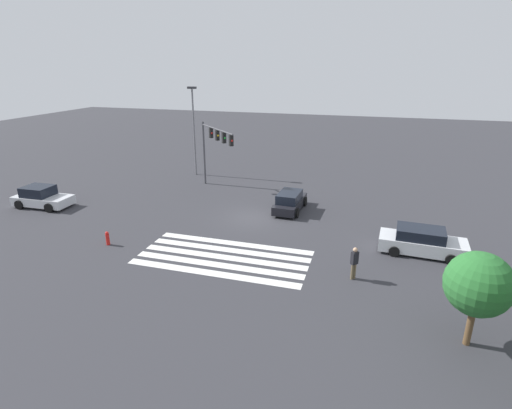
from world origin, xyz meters
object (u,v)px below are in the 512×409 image
tree_corner_c (479,284)px  fire_hydrant (108,238)px  traffic_signal_mast (214,141)px  car_0 (42,197)px  pedestrian (354,261)px  car_2 (290,201)px  street_light_pole_a (194,124)px  car_1 (422,242)px

tree_corner_c → fire_hydrant: tree_corner_c is taller
traffic_signal_mast → car_0: size_ratio=1.28×
tree_corner_c → fire_hydrant: size_ratio=4.55×
pedestrian → tree_corner_c: tree_corner_c is taller
car_2 → street_light_pole_a: 13.95m
street_light_pole_a → pedestrian: bearing=-45.3°
car_2 → fire_hydrant: size_ratio=4.98×
car_1 → fire_hydrant: size_ratio=5.66×
car_1 → street_light_pole_a: (-19.77, 12.27, 4.26)m
traffic_signal_mast → pedestrian: traffic_signal_mast is taller
car_1 → street_light_pole_a: size_ratio=0.58×
traffic_signal_mast → street_light_pole_a: 5.91m
pedestrian → street_light_pole_a: (-16.21, 16.36, 4.00)m
car_0 → street_light_pole_a: size_ratio=0.52×
car_0 → fire_hydrant: size_ratio=5.08×
tree_corner_c → car_1: bearing=97.4°
traffic_signal_mast → car_0: bearing=-101.0°
car_1 → tree_corner_c: (1.04, -7.97, 1.94)m
car_0 → pedestrian: size_ratio=2.50×
fire_hydrant → car_0: bearing=153.7°
car_2 → pedestrian: bearing=-147.2°
car_0 → car_2: bearing=12.4°
car_1 → car_2: car_1 is taller
street_light_pole_a → fire_hydrant: bearing=-84.0°
pedestrian → tree_corner_c: bearing=-176.7°
car_0 → street_light_pole_a: (7.35, 11.97, 4.26)m
tree_corner_c → street_light_pole_a: bearing=135.8°
street_light_pole_a → car_1: bearing=-31.8°
fire_hydrant → pedestrian: bearing=0.3°
car_1 → pedestrian: (-3.56, -4.09, 0.26)m
tree_corner_c → fire_hydrant: bearing=168.8°
traffic_signal_mast → pedestrian: 17.50m
car_0 → fire_hydrant: car_0 is taller
car_1 → car_2: bearing=154.5°
street_light_pole_a → fire_hydrant: 17.15m
car_0 → fire_hydrant: bearing=-27.8°
street_light_pole_a → tree_corner_c: street_light_pole_a is taller
fire_hydrant → car_1: bearing=13.0°
tree_corner_c → fire_hydrant: 19.59m
car_1 → car_2: size_ratio=1.14×
traffic_signal_mast → car_2: traffic_signal_mast is taller
traffic_signal_mast → street_light_pole_a: street_light_pole_a is taller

